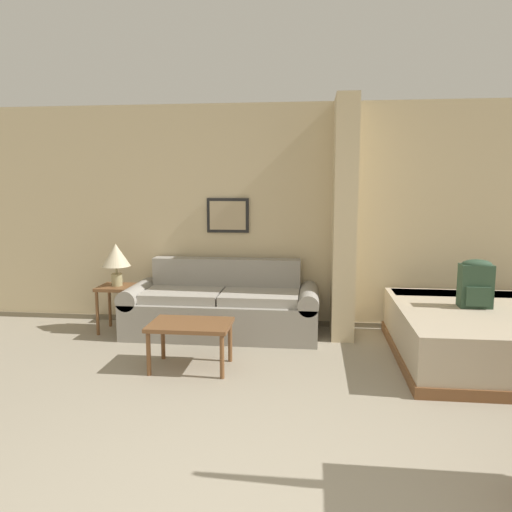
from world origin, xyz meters
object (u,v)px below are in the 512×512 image
at_px(coffee_table, 191,328).
at_px(bed, 483,334).
at_px(table_lamp, 116,257).
at_px(couch, 223,307).
at_px(backpack, 476,283).

xyz_separation_m(coffee_table, bed, (2.72, 0.52, -0.12)).
bearing_deg(bed, table_lamp, 172.07).
height_order(coffee_table, bed, bed).
xyz_separation_m(couch, backpack, (2.56, -0.51, 0.44)).
distance_m(couch, backpack, 2.65).
bearing_deg(table_lamp, backpack, -6.87).
bearing_deg(backpack, coffee_table, -167.28).
bearing_deg(coffee_table, table_lamp, 136.58).
bearing_deg(bed, couch, 167.44).
relative_size(coffee_table, table_lamp, 1.53).
xyz_separation_m(couch, table_lamp, (-1.21, -0.05, 0.56)).
distance_m(couch, table_lamp, 1.33).
bearing_deg(backpack, bed, -50.18).
relative_size(couch, bed, 1.11).
bearing_deg(bed, backpack, 129.82).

